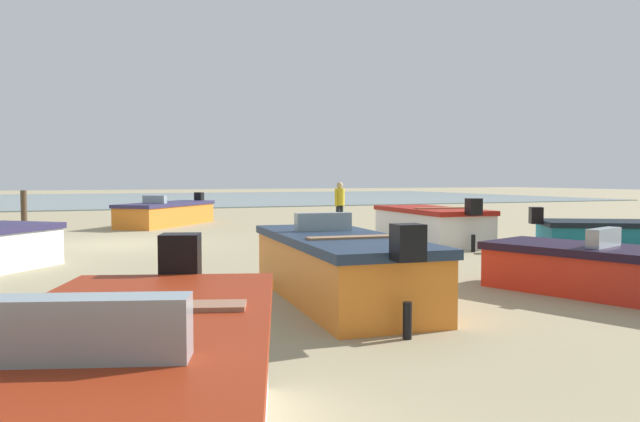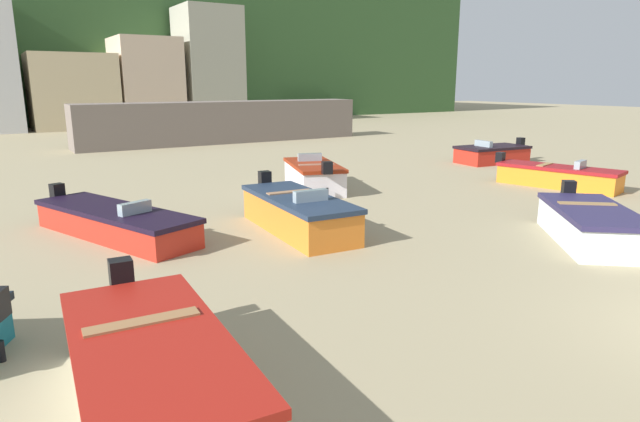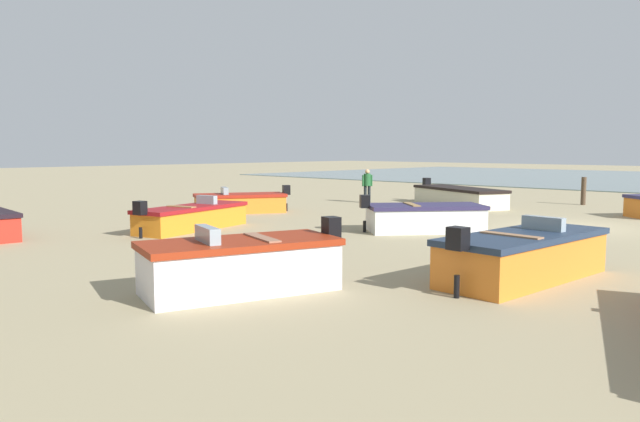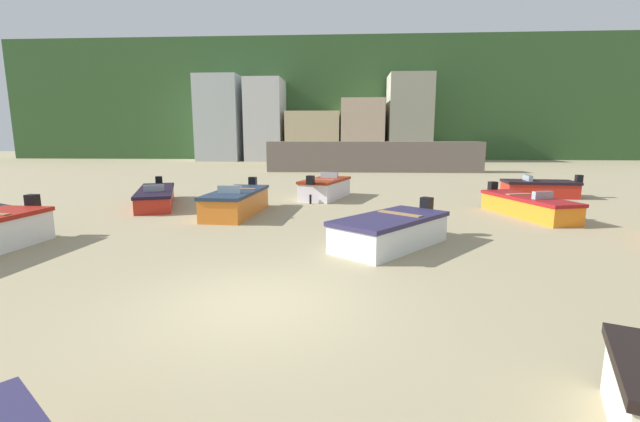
{
  "view_description": "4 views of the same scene",
  "coord_description": "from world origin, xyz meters",
  "px_view_note": "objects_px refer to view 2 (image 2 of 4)",
  "views": [
    {
      "loc": [
        0.8,
        16.71,
        1.74
      ],
      "look_at": [
        -3.38,
        6.28,
        1.13
      ],
      "focal_mm": 33.95,
      "sensor_mm": 36.0,
      "label": 1
    },
    {
      "loc": [
        -9.29,
        -2.91,
        3.75
      ],
      "look_at": [
        -3.26,
        6.77,
        1.03
      ],
      "focal_mm": 30.23,
      "sensor_mm": 36.0,
      "label": 2
    },
    {
      "loc": [
        -7.98,
        20.2,
        2.59
      ],
      "look_at": [
        4.51,
        7.23,
        0.75
      ],
      "focal_mm": 34.13,
      "sensor_mm": 36.0,
      "label": 3
    },
    {
      "loc": [
        1.56,
        -7.09,
        2.97
      ],
      "look_at": [
        0.84,
        5.03,
        0.83
      ],
      "focal_mm": 23.58,
      "sensor_mm": 36.0,
      "label": 4
    }
  ],
  "objects_px": {
    "boat_white_5": "(154,375)",
    "boat_white_10": "(314,176)",
    "boat_red_8": "(492,154)",
    "boat_orange_0": "(557,176)",
    "boat_red_2": "(115,222)",
    "boat_white_9": "(591,225)",
    "boat_orange_7": "(298,213)"
  },
  "relations": [
    {
      "from": "boat_white_5",
      "to": "boat_white_10",
      "type": "xyz_separation_m",
      "value": [
        8.56,
        10.56,
        0.01
      ]
    },
    {
      "from": "boat_red_8",
      "to": "boat_orange_0",
      "type": "bearing_deg",
      "value": 158.18
    },
    {
      "from": "boat_red_2",
      "to": "boat_red_8",
      "type": "distance_m",
      "value": 18.5
    },
    {
      "from": "boat_white_5",
      "to": "boat_red_8",
      "type": "distance_m",
      "value": 22.61
    },
    {
      "from": "boat_white_10",
      "to": "boat_red_8",
      "type": "bearing_deg",
      "value": 24.25
    },
    {
      "from": "boat_orange_0",
      "to": "boat_white_5",
      "type": "xyz_separation_m",
      "value": [
        -16.45,
        -6.25,
        0.08
      ]
    },
    {
      "from": "boat_white_9",
      "to": "boat_white_10",
      "type": "relative_size",
      "value": 0.98
    },
    {
      "from": "boat_white_9",
      "to": "boat_orange_0",
      "type": "bearing_deg",
      "value": -99.7
    },
    {
      "from": "boat_red_2",
      "to": "boat_orange_7",
      "type": "xyz_separation_m",
      "value": [
        4.13,
        -1.98,
        0.11
      ]
    },
    {
      "from": "boat_red_2",
      "to": "boat_red_8",
      "type": "bearing_deg",
      "value": 170.72
    },
    {
      "from": "boat_red_2",
      "to": "boat_orange_7",
      "type": "bearing_deg",
      "value": 133.39
    },
    {
      "from": "boat_orange_0",
      "to": "boat_red_2",
      "type": "relative_size",
      "value": 0.85
    },
    {
      "from": "boat_red_8",
      "to": "boat_white_9",
      "type": "bearing_deg",
      "value": 146.16
    },
    {
      "from": "boat_white_10",
      "to": "boat_white_9",
      "type": "bearing_deg",
      "value": -58.35
    },
    {
      "from": "boat_red_2",
      "to": "boat_red_8",
      "type": "relative_size",
      "value": 1.45
    },
    {
      "from": "boat_red_2",
      "to": "boat_white_10",
      "type": "distance_m",
      "value": 7.8
    },
    {
      "from": "boat_white_9",
      "to": "boat_orange_7",
      "type": "bearing_deg",
      "value": -0.2
    },
    {
      "from": "boat_white_5",
      "to": "boat_white_10",
      "type": "relative_size",
      "value": 1.08
    },
    {
      "from": "boat_white_5",
      "to": "boat_white_10",
      "type": "height_order",
      "value": "boat_white_10"
    },
    {
      "from": "boat_white_5",
      "to": "boat_white_10",
      "type": "bearing_deg",
      "value": -125.31
    },
    {
      "from": "boat_orange_0",
      "to": "boat_white_9",
      "type": "bearing_deg",
      "value": 25.48
    },
    {
      "from": "boat_orange_0",
      "to": "boat_white_10",
      "type": "relative_size",
      "value": 1.18
    },
    {
      "from": "boat_white_10",
      "to": "boat_red_2",
      "type": "bearing_deg",
      "value": -142.88
    },
    {
      "from": "boat_red_2",
      "to": "boat_white_9",
      "type": "bearing_deg",
      "value": 124.58
    },
    {
      "from": "boat_orange_0",
      "to": "boat_red_8",
      "type": "height_order",
      "value": "boat_red_8"
    },
    {
      "from": "boat_orange_0",
      "to": "boat_red_2",
      "type": "distance_m",
      "value": 15.35
    },
    {
      "from": "boat_orange_0",
      "to": "boat_white_5",
      "type": "distance_m",
      "value": 17.59
    },
    {
      "from": "boat_red_8",
      "to": "boat_white_10",
      "type": "relative_size",
      "value": 0.96
    },
    {
      "from": "boat_red_8",
      "to": "boat_white_10",
      "type": "xyz_separation_m",
      "value": [
        -10.75,
        -1.2,
        0.08
      ]
    },
    {
      "from": "boat_white_5",
      "to": "boat_orange_0",
      "type": "bearing_deg",
      "value": -155.49
    },
    {
      "from": "boat_orange_7",
      "to": "boat_white_9",
      "type": "height_order",
      "value": "boat_orange_7"
    },
    {
      "from": "boat_white_9",
      "to": "boat_white_10",
      "type": "distance_m",
      "value": 9.41
    }
  ]
}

